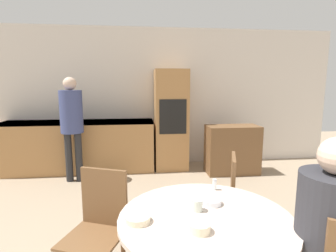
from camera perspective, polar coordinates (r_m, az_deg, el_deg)
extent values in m
cube|color=silver|center=(5.08, -3.08, 6.22)|extent=(7.07, 0.05, 2.60)
cube|color=#AD7A47|center=(4.96, -18.72, -4.22)|extent=(2.64, 0.60, 0.90)
cube|color=black|center=(4.88, -18.98, 0.78)|extent=(2.64, 0.60, 0.03)
cube|color=#AD7A47|center=(4.81, 0.62, 1.36)|extent=(0.59, 0.58, 1.81)
cube|color=black|center=(4.51, 1.08, 2.01)|extent=(0.47, 0.01, 0.60)
cube|color=brown|center=(4.75, 13.78, -4.97)|extent=(0.90, 0.45, 0.84)
cylinder|color=beige|center=(1.76, 8.18, -19.28)|extent=(1.10, 1.10, 0.03)
cylinder|color=brown|center=(2.44, -17.18, -24.33)|extent=(0.04, 0.04, 0.44)
cube|color=brown|center=(2.14, -16.02, -22.38)|extent=(0.52, 0.52, 0.02)
cube|color=brown|center=(2.17, -13.70, -14.75)|extent=(0.36, 0.17, 0.45)
cylinder|color=brown|center=(2.86, 6.20, -18.70)|extent=(0.04, 0.04, 0.44)
cylinder|color=brown|center=(2.58, 5.34, -21.95)|extent=(0.04, 0.04, 0.44)
cylinder|color=brown|center=(2.85, 12.98, -19.01)|extent=(0.04, 0.04, 0.44)
cylinder|color=brown|center=(2.57, 13.00, -22.33)|extent=(0.04, 0.04, 0.44)
cube|color=brown|center=(2.61, 9.51, -16.09)|extent=(0.51, 0.51, 0.02)
cube|color=brown|center=(2.52, 13.95, -11.37)|extent=(0.15, 0.37, 0.45)
cylinder|color=#2D2D33|center=(1.76, 32.04, -16.94)|extent=(0.36, 0.36, 0.52)
cylinder|color=#262628|center=(4.50, -20.78, -6.36)|extent=(0.11, 0.11, 0.80)
cylinder|color=#262628|center=(4.47, -18.83, -6.37)|extent=(0.11, 0.11, 0.80)
cylinder|color=#3D477A|center=(4.36, -20.32, 2.94)|extent=(0.35, 0.35, 0.66)
sphere|color=beige|center=(4.34, -20.63, 8.63)|extent=(0.20, 0.20, 0.20)
cylinder|color=silver|center=(1.80, 6.37, -16.76)|extent=(0.07, 0.07, 0.08)
cylinder|color=beige|center=(1.58, 6.90, -21.11)|extent=(0.12, 0.12, 0.05)
cylinder|color=silver|center=(1.91, 9.38, -15.87)|extent=(0.14, 0.14, 0.04)
cylinder|color=beige|center=(1.68, -6.59, -19.45)|extent=(0.15, 0.15, 0.04)
cylinder|color=white|center=(2.14, 10.09, -12.59)|extent=(0.03, 0.03, 0.07)
cylinder|color=silver|center=(2.12, 10.12, -11.50)|extent=(0.03, 0.03, 0.01)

